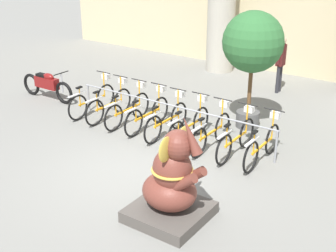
% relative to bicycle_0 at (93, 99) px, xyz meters
% --- Properties ---
extents(ground_plane, '(60.00, 60.00, 0.00)m').
position_rel_bicycle_0_xyz_m(ground_plane, '(3.08, -1.86, -0.42)').
color(ground_plane, slate).
extents(bike_rack, '(5.60, 0.05, 0.77)m').
position_rel_bicycle_0_xyz_m(bike_rack, '(2.50, 0.09, 0.22)').
color(bike_rack, gray).
rests_on(bike_rack, ground_plane).
extents(bicycle_0, '(0.48, 1.80, 1.08)m').
position_rel_bicycle_0_xyz_m(bicycle_0, '(0.00, 0.00, 0.00)').
color(bicycle_0, black).
rests_on(bicycle_0, ground_plane).
extents(bicycle_1, '(0.48, 1.80, 1.08)m').
position_rel_bicycle_0_xyz_m(bicycle_1, '(0.63, -0.02, 0.00)').
color(bicycle_1, black).
rests_on(bicycle_1, ground_plane).
extents(bicycle_2, '(0.48, 1.80, 1.08)m').
position_rel_bicycle_0_xyz_m(bicycle_2, '(1.25, -0.01, 0.00)').
color(bicycle_2, black).
rests_on(bicycle_2, ground_plane).
extents(bicycle_3, '(0.48, 1.80, 1.08)m').
position_rel_bicycle_0_xyz_m(bicycle_3, '(1.88, 0.00, 0.00)').
color(bicycle_3, black).
rests_on(bicycle_3, ground_plane).
extents(bicycle_4, '(0.48, 1.80, 1.08)m').
position_rel_bicycle_0_xyz_m(bicycle_4, '(2.50, -0.05, 0.00)').
color(bicycle_4, black).
rests_on(bicycle_4, ground_plane).
extents(bicycle_5, '(0.48, 1.80, 1.08)m').
position_rel_bicycle_0_xyz_m(bicycle_5, '(3.13, -0.02, 0.00)').
color(bicycle_5, black).
rests_on(bicycle_5, ground_plane).
extents(bicycle_6, '(0.48, 1.80, 1.08)m').
position_rel_bicycle_0_xyz_m(bicycle_6, '(3.75, -0.06, 0.00)').
color(bicycle_6, black).
rests_on(bicycle_6, ground_plane).
extents(bicycle_7, '(0.48, 1.80, 1.08)m').
position_rel_bicycle_0_xyz_m(bicycle_7, '(4.38, -0.05, 0.00)').
color(bicycle_7, black).
rests_on(bicycle_7, ground_plane).
extents(bicycle_8, '(0.48, 1.80, 1.08)m').
position_rel_bicycle_0_xyz_m(bicycle_8, '(5.00, -0.04, 0.00)').
color(bicycle_8, black).
rests_on(bicycle_8, ground_plane).
extents(elephant_statue, '(1.27, 1.27, 2.00)m').
position_rel_bicycle_0_xyz_m(elephant_statue, '(4.61, -2.94, 0.25)').
color(elephant_statue, '#4C4742').
rests_on(elephant_statue, ground_plane).
extents(motorcycle, '(2.07, 0.55, 0.92)m').
position_rel_bicycle_0_xyz_m(motorcycle, '(-1.93, 0.10, 0.03)').
color(motorcycle, black).
rests_on(motorcycle, ground_plane).
extents(person_pedestrian, '(0.23, 0.47, 1.74)m').
position_rel_bicycle_0_xyz_m(person_pedestrian, '(3.43, 4.63, 0.63)').
color(person_pedestrian, '#28282D').
rests_on(person_pedestrian, ground_plane).
extents(potted_tree, '(1.49, 1.49, 2.94)m').
position_rel_bicycle_0_xyz_m(potted_tree, '(3.87, 1.59, 1.69)').
color(potted_tree, '#4C4C4C').
rests_on(potted_tree, ground_plane).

